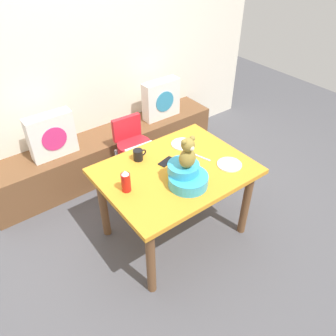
# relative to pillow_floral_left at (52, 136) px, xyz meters

# --- Properties ---
(ground_plane) EXTENTS (8.00, 8.00, 0.00)m
(ground_plane) POSITION_rel_pillow_floral_left_xyz_m (0.58, -1.18, -0.68)
(ground_plane) COLOR #4C4C51
(back_wall) EXTENTS (4.40, 0.10, 2.60)m
(back_wall) POSITION_rel_pillow_floral_left_xyz_m (0.58, 0.29, 0.62)
(back_wall) COLOR silver
(back_wall) RESTS_ON ground_plane
(window_bench) EXTENTS (2.60, 0.44, 0.46)m
(window_bench) POSITION_rel_pillow_floral_left_xyz_m (0.58, 0.02, -0.45)
(window_bench) COLOR brown
(window_bench) RESTS_ON ground_plane
(pillow_floral_left) EXTENTS (0.44, 0.15, 0.44)m
(pillow_floral_left) POSITION_rel_pillow_floral_left_xyz_m (0.00, 0.00, 0.00)
(pillow_floral_left) COLOR white
(pillow_floral_left) RESTS_ON window_bench
(pillow_floral_right) EXTENTS (0.44, 0.15, 0.44)m
(pillow_floral_right) POSITION_rel_pillow_floral_left_xyz_m (1.30, 0.00, 0.00)
(pillow_floral_right) COLOR white
(pillow_floral_right) RESTS_ON window_bench
(dining_table) EXTENTS (1.20, 0.91, 0.74)m
(dining_table) POSITION_rel_pillow_floral_left_xyz_m (0.58, -1.18, -0.05)
(dining_table) COLOR orange
(dining_table) RESTS_ON ground_plane
(highchair) EXTENTS (0.34, 0.46, 0.79)m
(highchair) POSITION_rel_pillow_floral_left_xyz_m (0.65, -0.42, -0.16)
(highchair) COLOR red
(highchair) RESTS_ON ground_plane
(infant_seat_teal) EXTENTS (0.30, 0.33, 0.16)m
(infant_seat_teal) POSITION_rel_pillow_floral_left_xyz_m (0.54, -1.37, 0.13)
(infant_seat_teal) COLOR #33A4CD
(infant_seat_teal) RESTS_ON dining_table
(teddy_bear) EXTENTS (0.13, 0.12, 0.25)m
(teddy_bear) POSITION_rel_pillow_floral_left_xyz_m (0.54, -1.37, 0.34)
(teddy_bear) COLOR olive
(teddy_bear) RESTS_ON infant_seat_teal
(ketchup_bottle) EXTENTS (0.07, 0.07, 0.18)m
(ketchup_bottle) POSITION_rel_pillow_floral_left_xyz_m (0.13, -1.17, 0.15)
(ketchup_bottle) COLOR red
(ketchup_bottle) RESTS_ON dining_table
(coffee_mug) EXTENTS (0.12, 0.08, 0.09)m
(coffee_mug) POSITION_rel_pillow_floral_left_xyz_m (0.41, -0.90, 0.11)
(coffee_mug) COLOR black
(coffee_mug) RESTS_ON dining_table
(dinner_plate_near) EXTENTS (0.20, 0.20, 0.01)m
(dinner_plate_near) POSITION_rel_pillow_floral_left_xyz_m (0.85, -0.94, 0.07)
(dinner_plate_near) COLOR white
(dinner_plate_near) RESTS_ON dining_table
(dinner_plate_far) EXTENTS (0.20, 0.20, 0.01)m
(dinner_plate_far) POSITION_rel_pillow_floral_left_xyz_m (0.96, -1.41, 0.07)
(dinner_plate_far) COLOR white
(dinner_plate_far) RESTS_ON dining_table
(cell_phone) EXTENTS (0.16, 0.10, 0.01)m
(cell_phone) POSITION_rel_pillow_floral_left_xyz_m (0.57, -1.06, 0.06)
(cell_phone) COLOR black
(cell_phone) RESTS_ON dining_table
(table_fork) EXTENTS (0.07, 0.17, 0.01)m
(table_fork) POSITION_rel_pillow_floral_left_xyz_m (0.85, -1.19, 0.06)
(table_fork) COLOR silver
(table_fork) RESTS_ON dining_table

